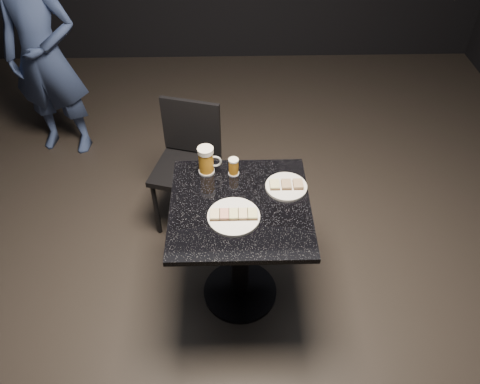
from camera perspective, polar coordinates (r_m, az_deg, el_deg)
name	(u,v)px	position (r m, az deg, el deg)	size (l,w,h in m)	color
floor	(240,292)	(2.90, 0.01, -12.11)	(6.00, 6.00, 0.00)	black
plate_large	(234,217)	(2.25, -0.77, -3.01)	(0.26, 0.26, 0.01)	white
plate_small	(286,187)	(2.42, 5.65, 0.65)	(0.21, 0.21, 0.01)	silver
patron	(43,56)	(3.76, -22.84, 15.07)	(0.58, 0.38, 1.59)	navy
table	(240,237)	(2.50, 0.01, -5.52)	(0.70, 0.70, 0.75)	black
beer_mug	(206,160)	(2.46, -4.11, 3.89)	(0.13, 0.09, 0.16)	silver
beer_tumbler	(234,167)	(2.46, -0.79, 3.11)	(0.06, 0.06, 0.10)	silver
chair	(188,159)	(3.00, -6.40, 4.07)	(0.47, 0.47, 0.86)	black
canapes_on_plate_large	(234,214)	(2.24, -0.78, -2.73)	(0.23, 0.07, 0.02)	#4C3521
canapes_on_plate_small	(286,184)	(2.40, 5.68, 0.93)	(0.17, 0.07, 0.02)	#4C3521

